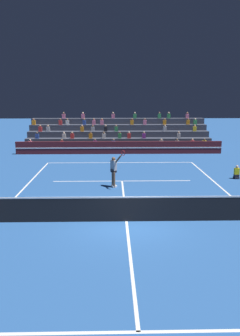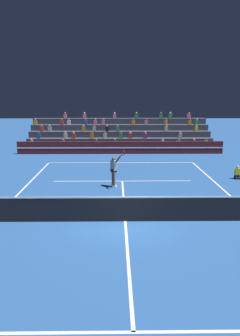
# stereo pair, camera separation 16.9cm
# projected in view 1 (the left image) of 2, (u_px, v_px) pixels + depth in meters

# --- Properties ---
(ground_plane) EXTENTS (120.00, 120.00, 0.00)m
(ground_plane) POSITION_uv_depth(u_px,v_px,m) (126.00, 221.00, 13.42)
(ground_plane) COLOR #285699
(court_lines) EXTENTS (11.10, 23.90, 0.01)m
(court_lines) POSITION_uv_depth(u_px,v_px,m) (126.00, 221.00, 13.42)
(court_lines) COLOR white
(court_lines) RESTS_ON ground
(tennis_net) EXTENTS (12.00, 0.10, 1.10)m
(tennis_net) POSITION_uv_depth(u_px,v_px,m) (126.00, 209.00, 13.30)
(tennis_net) COLOR black
(tennis_net) RESTS_ON ground
(sponsor_banner_wall) EXTENTS (18.00, 0.26, 1.10)m
(sponsor_banner_wall) POSITION_uv_depth(u_px,v_px,m) (119.00, 148.00, 28.66)
(sponsor_banner_wall) COLOR #51191E
(sponsor_banner_wall) RESTS_ON ground
(bleacher_stand) EXTENTS (17.35, 4.75, 3.38)m
(bleacher_stand) POSITION_uv_depth(u_px,v_px,m) (118.00, 137.00, 32.27)
(bleacher_stand) COLOR #383D4C
(bleacher_stand) RESTS_ON ground
(ball_kid_courtside) EXTENTS (0.30, 0.36, 0.84)m
(ball_kid_courtside) POSITION_uv_depth(u_px,v_px,m) (237.00, 173.00, 20.19)
(ball_kid_courtside) COLOR black
(ball_kid_courtside) RESTS_ON ground
(tennis_player) EXTENTS (0.83, 1.13, 2.28)m
(tennis_player) POSITION_uv_depth(u_px,v_px,m) (114.00, 170.00, 18.23)
(tennis_player) COLOR brown
(tennis_player) RESTS_ON ground
(tennis_ball) EXTENTS (0.07, 0.07, 0.07)m
(tennis_ball) POSITION_uv_depth(u_px,v_px,m) (54.00, 212.00, 14.38)
(tennis_ball) COLOR #C6DB33
(tennis_ball) RESTS_ON ground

